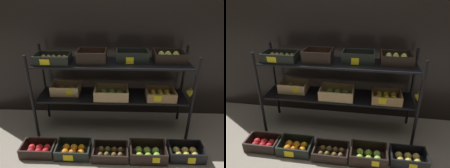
{
  "view_description": "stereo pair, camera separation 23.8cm",
  "coord_description": "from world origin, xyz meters",
  "views": [
    {
      "loc": [
        0.08,
        -2.15,
        1.63
      ],
      "look_at": [
        0.0,
        0.0,
        0.6
      ],
      "focal_mm": 33.81,
      "sensor_mm": 36.0,
      "label": 1
    },
    {
      "loc": [
        0.32,
        -2.13,
        1.63
      ],
      "look_at": [
        0.0,
        0.0,
        0.6
      ],
      "focal_mm": 33.81,
      "sensor_mm": 36.0,
      "label": 2
    }
  ],
  "objects": [
    {
      "name": "crate_ground_orange",
      "position": [
        -0.39,
        -0.48,
        0.05
      ],
      "size": [
        0.35,
        0.25,
        0.12
      ],
      "color": "black",
      "rests_on": "ground_plane"
    },
    {
      "name": "storefront_wall",
      "position": [
        0.0,
        0.41,
        1.07
      ],
      "size": [
        4.11,
        0.12,
        2.15
      ],
      "primitive_type": "cube",
      "color": "black",
      "rests_on": "ground_plane"
    },
    {
      "name": "crate_ground_apple_red",
      "position": [
        -0.76,
        -0.48,
        0.05
      ],
      "size": [
        0.35,
        0.22,
        0.12
      ],
      "color": "black",
      "rests_on": "ground_plane"
    },
    {
      "name": "crate_ground_kiwi",
      "position": [
        0.0,
        -0.49,
        0.04
      ],
      "size": [
        0.36,
        0.25,
        0.11
      ],
      "color": "black",
      "rests_on": "ground_plane"
    },
    {
      "name": "display_rack",
      "position": [
        0.01,
        -0.0,
        0.68
      ],
      "size": [
        1.82,
        0.44,
        0.99
      ],
      "color": "black",
      "rests_on": "ground_plane"
    },
    {
      "name": "crate_ground_apple_gold",
      "position": [
        0.78,
        -0.47,
        0.05
      ],
      "size": [
        0.36,
        0.24,
        0.12
      ],
      "color": "black",
      "rests_on": "ground_plane"
    },
    {
      "name": "crate_ground_apple_green",
      "position": [
        0.38,
        -0.49,
        0.05
      ],
      "size": [
        0.37,
        0.26,
        0.13
      ],
      "color": "black",
      "rests_on": "ground_plane"
    },
    {
      "name": "ground_plane",
      "position": [
        0.0,
        0.0,
        0.0
      ],
      "size": [
        10.0,
        10.0,
        0.0
      ],
      "primitive_type": "plane",
      "color": "gray"
    }
  ]
}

